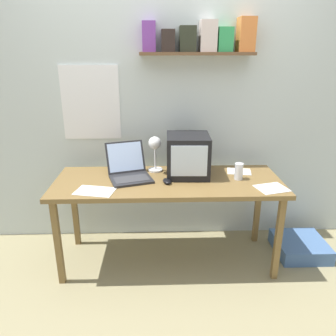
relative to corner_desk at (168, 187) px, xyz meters
The scene contains 12 objects.
ground_plane 0.67m from the corner_desk, ahead, with size 12.00×12.00×0.00m, color gray.
back_wall 0.80m from the corner_desk, 89.32° to the left, with size 5.60×0.24×2.60m.
corner_desk is the anchor object (origin of this frame).
crt_monitor 0.30m from the corner_desk, 34.03° to the left, with size 0.35×0.35×0.33m.
laptop 0.35m from the corner_desk, 165.51° to the left, with size 0.41×0.44×0.26m.
desk_lamp 0.34m from the corner_desk, 121.07° to the left, with size 0.12×0.17×0.31m.
juice_glass 0.57m from the corner_desk, ahead, with size 0.07×0.07×0.13m.
computer_mouse 0.10m from the corner_desk, 99.18° to the right, with size 0.08×0.12×0.03m.
open_notebook 0.63m from the corner_desk, 15.43° to the left, with size 0.22×0.19×0.00m.
loose_paper_near_monitor 0.79m from the corner_desk, 14.35° to the right, with size 0.26×0.23×0.00m.
loose_paper_near_laptop 0.58m from the corner_desk, 159.09° to the right, with size 0.31×0.23×0.00m.
floor_cushion 1.32m from the corner_desk, ahead, with size 0.42×0.42×0.13m.
Camera 1 is at (-0.08, -2.39, 1.70)m, focal length 35.00 mm.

